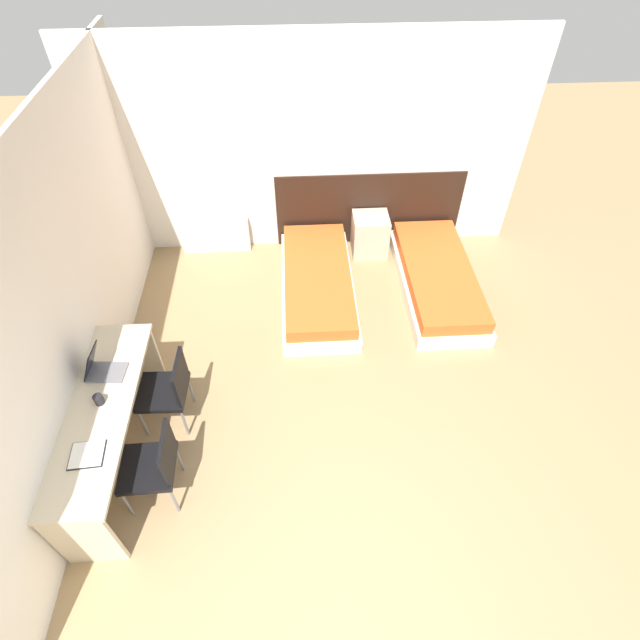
% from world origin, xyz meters
% --- Properties ---
extents(ground_plane, '(20.00, 20.00, 0.00)m').
position_xyz_m(ground_plane, '(0.00, 0.00, 0.00)').
color(ground_plane, '#9E7F56').
extents(wall_back, '(5.33, 0.05, 2.70)m').
position_xyz_m(wall_back, '(0.00, 4.60, 1.35)').
color(wall_back, white).
rests_on(wall_back, ground_plane).
extents(wall_left, '(0.05, 5.58, 2.70)m').
position_xyz_m(wall_left, '(-2.19, 2.29, 1.35)').
color(wall_left, white).
rests_on(wall_left, ground_plane).
extents(headboard_panel, '(2.46, 0.03, 1.02)m').
position_xyz_m(headboard_panel, '(0.77, 4.57, 0.51)').
color(headboard_panel, black).
rests_on(headboard_panel, ground_plane).
extents(bed_near_window, '(0.87, 2.03, 0.35)m').
position_xyz_m(bed_near_window, '(0.03, 3.52, 0.17)').
color(bed_near_window, silver).
rests_on(bed_near_window, ground_plane).
extents(bed_near_door, '(0.87, 2.03, 0.35)m').
position_xyz_m(bed_near_door, '(1.51, 3.52, 0.17)').
color(bed_near_door, silver).
rests_on(bed_near_door, ground_plane).
extents(nightstand, '(0.46, 0.42, 0.55)m').
position_xyz_m(nightstand, '(0.77, 4.33, 0.28)').
color(nightstand, beige).
rests_on(nightstand, ground_plane).
extents(radiator, '(0.90, 0.12, 0.49)m').
position_xyz_m(radiator, '(-1.29, 4.48, 0.25)').
color(radiator, silver).
rests_on(radiator, ground_plane).
extents(desk, '(0.53, 1.91, 0.77)m').
position_xyz_m(desk, '(-1.90, 1.40, 0.59)').
color(desk, beige).
rests_on(desk, ground_plane).
extents(chair_near_laptop, '(0.46, 0.46, 0.85)m').
position_xyz_m(chair_near_laptop, '(-1.45, 1.78, 0.48)').
color(chair_near_laptop, black).
rests_on(chair_near_laptop, ground_plane).
extents(chair_near_notebook, '(0.46, 0.46, 0.85)m').
position_xyz_m(chair_near_notebook, '(-1.45, 1.02, 0.48)').
color(chair_near_notebook, black).
rests_on(chair_near_notebook, ground_plane).
extents(laptop, '(0.34, 0.25, 0.32)m').
position_xyz_m(laptop, '(-1.95, 1.77, 0.83)').
color(laptop, slate).
rests_on(laptop, desk).
extents(open_notebook, '(0.28, 0.25, 0.02)m').
position_xyz_m(open_notebook, '(-1.88, 0.97, 0.78)').
color(open_notebook, black).
rests_on(open_notebook, desk).
extents(mug, '(0.08, 0.08, 0.09)m').
position_xyz_m(mug, '(-1.90, 1.45, 0.81)').
color(mug, black).
rests_on(mug, desk).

